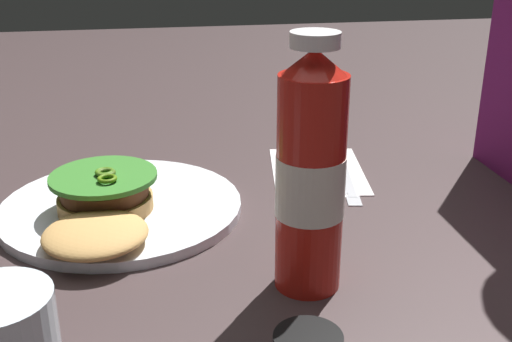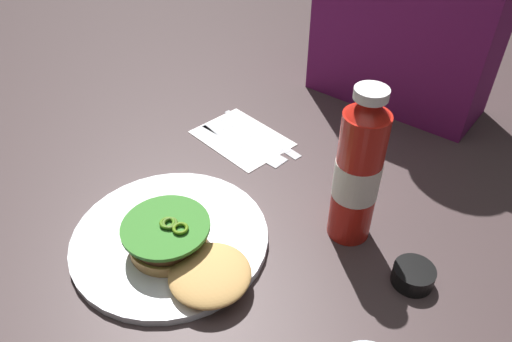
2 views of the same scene
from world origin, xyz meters
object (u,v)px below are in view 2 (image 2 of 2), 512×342
Objects in this scene: steak_knife at (265,135)px; table_knife at (244,146)px; burger_sandwich at (183,250)px; butter_knife at (251,142)px; napkin at (242,138)px; dinner_plate at (170,238)px; fork_utensil at (232,149)px; condiment_cup at (413,275)px; ketchup_bottle at (358,173)px; spoon_utensil at (259,138)px.

table_knife is at bearing -99.48° from steak_knife.
table_knife is (-0.12, 0.27, -0.03)m from burger_sandwich.
steak_knife is (0.01, 0.05, 0.00)m from table_knife.
napkin is at bearing 175.67° from butter_knife.
dinner_plate is 1.65× the size of napkin.
burger_sandwich reaches higher than napkin.
butter_knife is at bearing -100.39° from steak_knife.
condiment_cup is at bearing -10.75° from fork_utensil.
ketchup_bottle is 1.24× the size of table_knife.
fork_utensil is at bearing 170.63° from ketchup_bottle.
napkin is 0.05m from steak_knife.
condiment_cup is (0.27, 0.18, -0.02)m from burger_sandwich.
dinner_plate is 5.13× the size of condiment_cup.
condiment_cup is 0.40m from table_knife.
burger_sandwich is 1.18× the size of spoon_utensil.
spoon_utensil is at bearing 157.85° from ketchup_bottle.
napkin is 0.03m from butter_knife.
fork_utensil is (-0.13, 0.25, -0.03)m from burger_sandwich.
ketchup_bottle reaches higher than table_knife.
ketchup_bottle is at bearing -14.27° from table_knife.
ketchup_bottle reaches higher than condiment_cup.
fork_utensil is at bearing 169.25° from condiment_cup.
spoon_utensil is at bearing 78.02° from table_knife.
ketchup_bottle is at bearing -16.99° from napkin.
burger_sandwich is 1.05× the size of table_knife.
butter_knife is at bearing 82.27° from table_knife.
steak_knife is at bearing 86.24° from spoon_utensil.
condiment_cup is (0.32, 0.16, 0.01)m from dinner_plate.
condiment_cup is 0.32× the size of napkin.
fork_utensil and butter_knife have the same top height.
burger_sandwich is at bearing -70.81° from spoon_utensil.
ketchup_bottle is 0.16m from condiment_cup.
fork_utensil is at bearing 116.80° from burger_sandwich.
burger_sandwich is 1.23× the size of fork_utensil.
condiment_cup is at bearing 26.16° from dinner_plate.
ketchup_bottle is at bearing -25.35° from steak_knife.
burger_sandwich reaches higher than condiment_cup.
spoon_utensil is at bearing 101.30° from dinner_plate.
burger_sandwich is at bearing -71.89° from steak_knife.
dinner_plate is 1.38× the size of steak_knife.
ketchup_bottle is at bearing 53.96° from burger_sandwich.
fork_utensil is (0.01, -0.04, 0.00)m from napkin.
condiment_cup is at bearing -19.64° from spoon_utensil.
ketchup_bottle reaches higher than dinner_plate.
spoon_utensil is at bearing 73.88° from butter_knife.
table_knife is (0.02, -0.02, 0.00)m from napkin.
dinner_plate is 0.25m from fork_utensil.
table_knife is (0.01, 0.02, 0.00)m from fork_utensil.
napkin is (-0.09, 0.28, -0.00)m from dinner_plate.
ketchup_bottle is at bearing 42.98° from dinner_plate.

